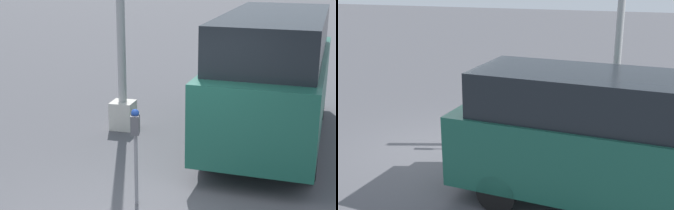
# 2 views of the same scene
# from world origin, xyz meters

# --- Properties ---
(ground_plane) EXTENTS (80.00, 80.00, 0.00)m
(ground_plane) POSITION_xyz_m (0.00, 0.00, 0.00)
(ground_plane) COLOR #4C4C51
(parking_meter_near) EXTENTS (0.22, 0.15, 1.36)m
(parking_meter_near) POSITION_xyz_m (0.66, 0.36, 1.01)
(parking_meter_near) COLOR gray
(parking_meter_near) RESTS_ON ground
(lamp_post) EXTENTS (0.44, 0.44, 5.38)m
(lamp_post) POSITION_xyz_m (3.65, 1.66, 1.74)
(lamp_post) COLOR beige
(lamp_post) RESTS_ON ground
(parked_van) EXTENTS (5.19, 2.05, 2.35)m
(parked_van) POSITION_xyz_m (3.72, -1.20, 1.26)
(parked_van) COLOR #195142
(parked_van) RESTS_ON ground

